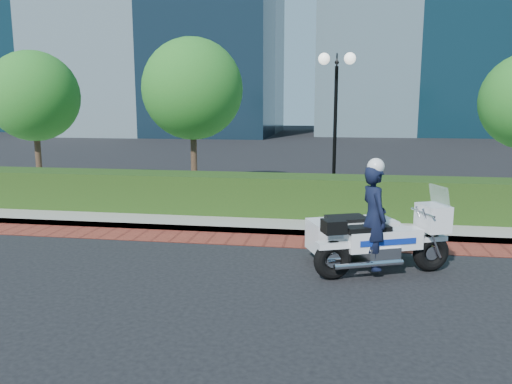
# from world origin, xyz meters

# --- Properties ---
(ground) EXTENTS (120.00, 120.00, 0.00)m
(ground) POSITION_xyz_m (0.00, 0.00, 0.00)
(ground) COLOR black
(ground) RESTS_ON ground
(brick_strip) EXTENTS (60.00, 1.00, 0.01)m
(brick_strip) POSITION_xyz_m (0.00, 1.50, 0.01)
(brick_strip) COLOR maroon
(brick_strip) RESTS_ON ground
(sidewalk) EXTENTS (60.00, 8.00, 0.15)m
(sidewalk) POSITION_xyz_m (0.00, 6.00, 0.07)
(sidewalk) COLOR gray
(sidewalk) RESTS_ON ground
(hedge_main) EXTENTS (18.00, 1.20, 1.00)m
(hedge_main) POSITION_xyz_m (0.00, 3.60, 0.65)
(hedge_main) COLOR black
(hedge_main) RESTS_ON sidewalk
(lamppost) EXTENTS (1.02, 0.70, 4.21)m
(lamppost) POSITION_xyz_m (1.00, 5.20, 2.96)
(lamppost) COLOR black
(lamppost) RESTS_ON sidewalk
(tree_a) EXTENTS (3.00, 3.00, 4.58)m
(tree_a) POSITION_xyz_m (-9.00, 6.50, 3.22)
(tree_a) COLOR #332319
(tree_a) RESTS_ON sidewalk
(tree_b) EXTENTS (3.20, 3.20, 4.89)m
(tree_b) POSITION_xyz_m (-3.50, 6.50, 3.43)
(tree_b) COLOR #332319
(tree_b) RESTS_ON sidewalk
(police_motorcycle) EXTENTS (2.64, 1.97, 2.08)m
(police_motorcycle) POSITION_xyz_m (1.68, -0.11, 0.71)
(police_motorcycle) COLOR black
(police_motorcycle) RESTS_ON ground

